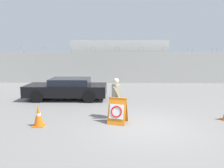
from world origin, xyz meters
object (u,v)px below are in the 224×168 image
barricade_sign (118,111)px  traffic_cone_mid (38,116)px  security_guard (116,96)px  parked_car_front_coupe (67,88)px

barricade_sign → traffic_cone_mid: (-2.97, -0.41, -0.11)m
security_guard → traffic_cone_mid: (-2.91, -1.06, -0.55)m
security_guard → parked_car_front_coupe: security_guard is taller
security_guard → parked_car_front_coupe: size_ratio=0.37×
traffic_cone_mid → parked_car_front_coupe: 4.58m
security_guard → traffic_cone_mid: security_guard is taller
security_guard → barricade_sign: bearing=-21.1°
security_guard → parked_car_front_coupe: 4.54m
parked_car_front_coupe → barricade_sign: bearing=124.8°
barricade_sign → parked_car_front_coupe: parked_car_front_coupe is taller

